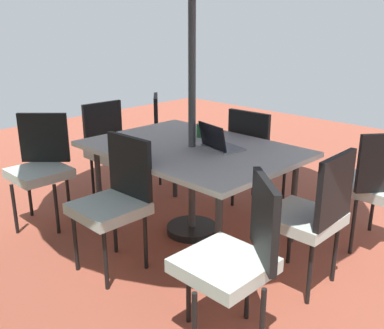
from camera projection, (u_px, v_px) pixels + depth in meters
ground_plane at (192, 233)px, 3.84m from camera, size 10.00×10.00×0.02m
dining_table at (192, 153)px, 3.61m from camera, size 1.71×1.22×0.78m
chair_northeast at (41, 164)px, 3.88m from camera, size 0.59×0.59×0.98m
chair_north at (115, 198)px, 3.14m from camera, size 0.46×0.47×0.98m
chair_south at (256, 153)px, 4.19m from camera, size 0.46×0.47×0.98m
chair_southwest at (372, 182)px, 3.45m from camera, size 0.58×0.58×0.98m
chair_east at (112, 146)px, 4.43m from camera, size 0.47×0.46×0.98m
chair_west at (311, 212)px, 2.90m from camera, size 0.47×0.46×0.98m
chair_southeast at (170, 133)px, 4.95m from camera, size 0.59×0.59×0.98m
chair_northwest at (236, 255)px, 2.37m from camera, size 0.58×0.59×0.98m
laptop at (219, 144)px, 3.50m from camera, size 0.36×0.31×0.21m
cup at (201, 131)px, 3.86m from camera, size 0.08×0.08×0.12m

